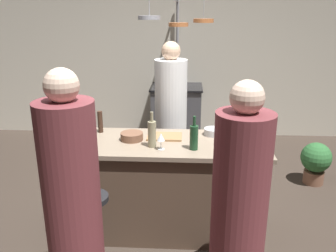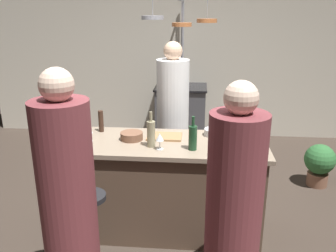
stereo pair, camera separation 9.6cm
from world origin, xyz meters
name	(u,v)px [view 2 (the right image)]	position (x,y,z in m)	size (l,w,h in m)	color
ground_plane	(167,227)	(0.00, 0.00, 0.00)	(9.00, 9.00, 0.00)	#382D26
back_wall	(183,56)	(0.00, 2.85, 1.30)	(6.40, 0.16, 2.60)	beige
kitchen_island	(167,186)	(0.00, 0.00, 0.45)	(1.80, 0.72, 0.90)	brown
stove_range	(181,114)	(0.00, 2.45, 0.45)	(0.80, 0.64, 0.89)	#47474C
chef	(173,123)	(-0.01, 0.88, 0.79)	(0.36, 0.36, 1.71)	white
bar_stool_right	(233,236)	(0.57, -0.62, 0.38)	(0.28, 0.28, 0.68)	#4C4C51
guest_right	(233,220)	(0.52, -1.02, 0.77)	(0.35, 0.35, 1.67)	brown
bar_stool_left	(92,229)	(-0.54, -0.62, 0.38)	(0.28, 0.28, 0.68)	#4C4C51
guest_left	(69,209)	(-0.55, -1.02, 0.80)	(0.36, 0.36, 1.73)	brown
overhead_pot_rack	(180,36)	(0.00, 1.87, 1.70)	(0.91, 1.42, 2.17)	gray
potted_plant	(319,162)	(1.73, 1.04, 0.30)	(0.36, 0.36, 0.52)	brown
cutting_board	(165,136)	(-0.03, 0.11, 0.91)	(0.32, 0.22, 0.02)	#997047
pepper_mill	(101,121)	(-0.66, 0.22, 1.01)	(0.05, 0.05, 0.21)	#382319
wine_bottle_amber	(235,129)	(0.61, 0.06, 1.02)	(0.07, 0.07, 0.32)	brown
wine_bottle_green	(193,137)	(0.24, -0.17, 1.01)	(0.07, 0.07, 0.29)	#193D23
wine_bottle_white	(151,133)	(-0.12, -0.13, 1.02)	(0.07, 0.07, 0.31)	gray
wine_glass_by_chef	(160,138)	(-0.04, -0.19, 1.01)	(0.07, 0.07, 0.15)	silver
wine_glass_near_right_guest	(89,130)	(-0.69, -0.05, 1.01)	(0.07, 0.07, 0.15)	silver
mixing_bowl_ceramic	(230,148)	(0.55, -0.19, 0.93)	(0.16, 0.16, 0.07)	silver
mixing_bowl_wooden	(132,136)	(-0.32, 0.03, 0.93)	(0.21, 0.21, 0.07)	brown
mixing_bowl_steel	(213,132)	(0.43, 0.21, 0.93)	(0.17, 0.17, 0.06)	#B7B7BC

